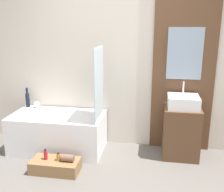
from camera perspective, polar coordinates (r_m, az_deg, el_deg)
wall_tiled_back at (r=3.92m, az=1.51°, el=7.59°), size 4.20×0.06×2.60m
wall_wood_accent at (r=3.85m, az=15.42°, el=7.02°), size 0.87×0.04×2.60m
bathtub at (r=4.02m, az=-11.61°, el=-7.66°), size 1.35×0.71×0.55m
glass_shower_screen at (r=3.54m, az=-2.90°, el=2.63°), size 0.01×0.53×1.00m
wooden_step_bench at (r=3.54m, az=-12.20°, el=-14.61°), size 0.62×0.31×0.16m
vanity_cabinet at (r=3.86m, az=14.77°, el=-7.56°), size 0.49×0.47×0.72m
sink at (r=3.71m, az=15.23°, el=-1.21°), size 0.42×0.38×0.34m
vase_tall_dark at (r=4.37m, az=-17.90°, el=-0.67°), size 0.06×0.06×0.31m
vase_round_light at (r=4.30m, az=-16.07°, el=-1.81°), size 0.10×0.10×0.10m
bottle_soap_primary at (r=3.52m, az=-14.25°, el=-12.30°), size 0.05×0.05×0.14m
bottle_soap_secondary at (r=3.47m, az=-11.60°, el=-12.88°), size 0.05×0.05×0.11m
towel_roll at (r=3.43m, az=-9.62°, el=-13.15°), size 0.16×0.09×0.09m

